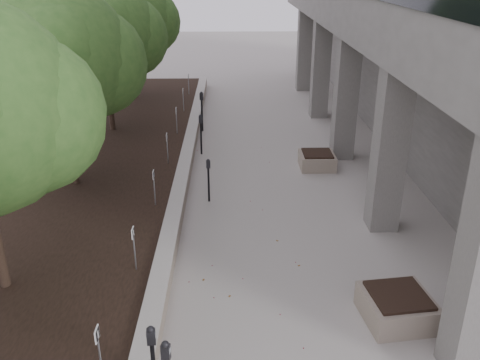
{
  "coord_description": "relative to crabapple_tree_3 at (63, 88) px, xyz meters",
  "views": [
    {
      "loc": [
        -0.4,
        -5.45,
        6.21
      ],
      "look_at": [
        -0.16,
        6.67,
        1.01
      ],
      "focal_mm": 38.33,
      "sensor_mm": 36.0,
      "label": 1
    }
  ],
  "objects": [
    {
      "name": "parking_sign_3",
      "position": [
        2.45,
        -4.5,
        -2.24
      ],
      "size": [
        0.04,
        0.22,
        0.96
      ],
      "primitive_type": null,
      "color": "black",
      "rests_on": "planting_bed"
    },
    {
      "name": "parking_sign_5",
      "position": [
        2.45,
        1.5,
        -2.24
      ],
      "size": [
        0.04,
        0.22,
        0.96
      ],
      "primitive_type": null,
      "color": "black",
      "rests_on": "planting_bed"
    },
    {
      "name": "planter_back",
      "position": [
        7.21,
        2.03,
        -2.86
      ],
      "size": [
        1.11,
        1.11,
        0.52
      ],
      "primitive_type": null,
      "rotation": [
        0.0,
        0.0,
        0.0
      ],
      "color": "gray",
      "rests_on": "ground"
    },
    {
      "name": "parking_meter_3",
      "position": [
        3.79,
        -0.47,
        -2.49
      ],
      "size": [
        0.14,
        0.11,
        1.27
      ],
      "primitive_type": null,
      "rotation": [
        0.0,
        0.0,
        0.19
      ],
      "color": "black",
      "rests_on": "ground"
    },
    {
      "name": "parking_sign_2",
      "position": [
        2.45,
        -7.5,
        -2.24
      ],
      "size": [
        0.04,
        0.22,
        0.96
      ],
      "primitive_type": null,
      "color": "black",
      "rests_on": "planting_bed"
    },
    {
      "name": "retaining_wall",
      "position": [
        2.97,
        1.0,
        -2.87
      ],
      "size": [
        0.39,
        26.0,
        0.5
      ],
      "primitive_type": null,
      "color": "gray",
      "rests_on": "ground"
    },
    {
      "name": "berry_scatter",
      "position": [
        4.7,
        -3.0,
        -3.11
      ],
      "size": [
        3.3,
        14.1,
        0.02
      ],
      "primitive_type": null,
      "color": "maroon",
      "rests_on": "ground"
    },
    {
      "name": "parking_sign_8",
      "position": [
        2.45,
        10.5,
        -2.24
      ],
      "size": [
        0.04,
        0.22,
        0.96
      ],
      "primitive_type": null,
      "color": "black",
      "rests_on": "planting_bed"
    },
    {
      "name": "crabapple_tree_4",
      "position": [
        0.0,
        5.0,
        0.0
      ],
      "size": [
        4.6,
        4.0,
        5.44
      ],
      "primitive_type": null,
      "color": "#335E24",
      "rests_on": "planting_bed"
    },
    {
      "name": "crabapple_tree_5",
      "position": [
        0.0,
        10.0,
        0.0
      ],
      "size": [
        4.6,
        4.0,
        5.44
      ],
      "primitive_type": null,
      "color": "#335E24",
      "rests_on": "planting_bed"
    },
    {
      "name": "planting_bed",
      "position": [
        -0.7,
        1.0,
        -2.92
      ],
      "size": [
        7.0,
        26.0,
        0.4
      ],
      "primitive_type": "cube",
      "color": "black",
      "rests_on": "ground"
    },
    {
      "name": "planter_front",
      "position": [
        7.49,
        -5.68,
        -2.84
      ],
      "size": [
        1.36,
        1.36,
        0.57
      ],
      "primitive_type": null,
      "rotation": [
        0.0,
        0.0,
        0.13
      ],
      "color": "gray",
      "rests_on": "ground"
    },
    {
      "name": "parking_sign_6",
      "position": [
        2.45,
        4.5,
        -2.24
      ],
      "size": [
        0.04,
        0.22,
        0.96
      ],
      "primitive_type": null,
      "color": "black",
      "rests_on": "planting_bed"
    },
    {
      "name": "parking_sign_7",
      "position": [
        2.45,
        7.5,
        -2.24
      ],
      "size": [
        0.04,
        0.22,
        0.96
      ],
      "primitive_type": null,
      "color": "black",
      "rests_on": "planting_bed"
    },
    {
      "name": "parking_meter_5",
      "position": [
        3.3,
        5.98,
        -2.33
      ],
      "size": [
        0.17,
        0.14,
        1.59
      ],
      "primitive_type": null,
      "rotation": [
        0.0,
        0.0,
        -0.16
      ],
      "color": "black",
      "rests_on": "ground"
    },
    {
      "name": "parking_sign_4",
      "position": [
        2.45,
        -1.5,
        -2.24
      ],
      "size": [
        0.04,
        0.22,
        0.96
      ],
      "primitive_type": null,
      "color": "black",
      "rests_on": "planting_bed"
    },
    {
      "name": "crabapple_tree_3",
      "position": [
        0.0,
        0.0,
        0.0
      ],
      "size": [
        4.6,
        4.0,
        5.44
      ],
      "primitive_type": null,
      "color": "#335E24",
      "rests_on": "planting_bed"
    },
    {
      "name": "parking_meter_4",
      "position": [
        3.39,
        3.35,
        -2.41
      ],
      "size": [
        0.15,
        0.12,
        1.43
      ],
      "primitive_type": null,
      "rotation": [
        0.0,
        0.0,
        0.14
      ],
      "color": "black",
      "rests_on": "ground"
    }
  ]
}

